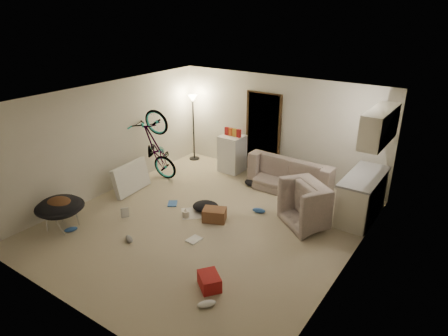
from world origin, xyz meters
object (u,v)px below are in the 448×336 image
Objects in this scene: bicycle at (157,161)px; drink_case_a at (214,215)px; armchair at (319,208)px; saucer_chair at (60,211)px; tv_box at (131,178)px; sofa at (293,177)px; kitchen_counter at (362,197)px; mini_fridge at (232,153)px; drink_case_b at (209,281)px; floor_lamp at (193,114)px; juicer at (186,214)px.

drink_case_a is at bearing -116.10° from bicycle.
armchair is 2.26× the size of drink_case_a.
saucer_chair is 1.93m from tv_box.
armchair is at bearing 134.38° from sofa.
tv_box is at bearing 93.42° from saucer_chair.
mini_fridge reaches higher than kitchen_counter.
mini_fridge is (-2.88, 1.27, 0.14)m from armchair.
drink_case_b is (2.27, -4.08, -0.36)m from mini_fridge.
mini_fridge is 2.65m from drink_case_a.
floor_lamp is 1.91× the size of mini_fridge.
kitchen_counter is at bearing 35.01° from juicer.
tv_box is 2.30× the size of drink_case_a.
saucer_chair reaches higher than juicer.
saucer_chair is at bearing -91.32° from tv_box.
mini_fridge is (-1.78, 0.10, 0.18)m from sofa.
mini_fridge is (-3.49, 0.55, 0.03)m from kitchen_counter.
armchair is 4.26m from tv_box.
kitchen_counter reaches higher than saucer_chair.
sofa is (-1.72, 0.45, -0.14)m from kitchen_counter.
tv_box reaches higher than armchair.
armchair is at bearing 37.02° from saucer_chair.
saucer_chair is at bearing 176.54° from bicycle.
kitchen_counter is 5.94m from saucer_chair.
mini_fridge is at bearing 12.68° from armchair.
saucer_chair is at bearing 56.28° from sofa.
floor_lamp reaches higher than tv_box.
floor_lamp is 0.98× the size of bicycle.
mini_fridge reaches higher than juicer.
tv_box is at bearing -159.10° from kitchen_counter.
mini_fridge is 2.11× the size of drink_case_a.
kitchen_counter is 3.54m from mini_fridge.
drink_case_b is (0.49, -3.98, -0.18)m from sofa.
drink_case_b is (3.60, -4.18, -1.19)m from floor_lamp.
drink_case_b is at bearing 98.03° from sofa.
bicycle is at bearing 25.83° from sofa.
bicycle reaches higher than mini_fridge.
drink_case_a is at bearing -44.98° from floor_lamp.
sofa is 1.95× the size of tv_box.
kitchen_counter is (4.83, -0.65, -0.87)m from floor_lamp.
floor_lamp is 3.28m from sofa.
drink_case_a is (2.37, -0.02, -0.21)m from tv_box.
drink_case_a is at bearing 40.24° from saucer_chair.
bicycle reaches higher than tv_box.
sofa is 3.32m from bicycle.
armchair is 0.55× the size of bicycle.
tv_box is 1.84m from juicer.
kitchen_counter is 0.95m from armchair.
kitchen_counter is at bearing -7.66° from floor_lamp.
armchair is at bearing 29.98° from juicer.
mini_fridge reaches higher than saucer_chair.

